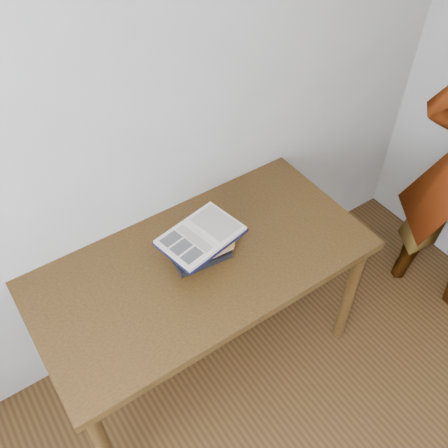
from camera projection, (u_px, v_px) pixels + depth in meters
desk at (203, 275)px, 2.24m from camera, size 1.49×0.74×0.80m
book_stack at (201, 247)px, 2.16m from camera, size 0.26×0.20×0.12m
open_book at (201, 236)px, 2.10m from camera, size 0.38×0.30×0.03m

